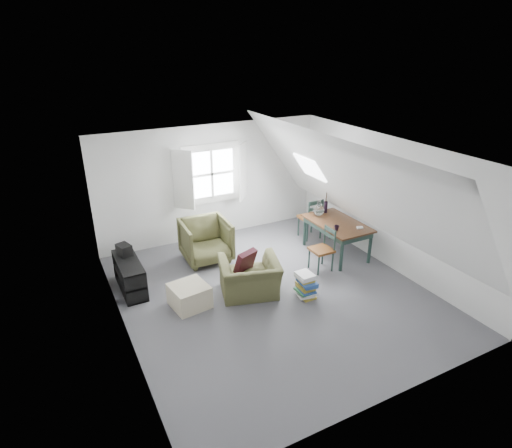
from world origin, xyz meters
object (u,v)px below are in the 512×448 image
dining_table (337,226)px  dining_chair_far (311,217)px  armchair_near (250,294)px  dining_chair_near (323,249)px  magazine_stack (306,285)px  armchair_far (207,259)px  media_shelf (130,277)px  ottoman (189,296)px

dining_table → dining_chair_far: (-0.02, 0.89, -0.13)m
armchair_near → dining_chair_near: bearing=-159.0°
dining_chair_far → magazine_stack: (-1.43, -1.97, -0.26)m
armchair_far → media_shelf: size_ratio=0.84×
magazine_stack → dining_table: bearing=36.7°
armchair_far → magazine_stack: (1.02, -2.06, 0.22)m
dining_chair_far → magazine_stack: size_ratio=2.08×
dining_table → media_shelf: bearing=175.8°
armchair_far → magazine_stack: bearing=-61.3°
ottoman → magazine_stack: (1.86, -0.66, 0.03)m
dining_chair_near → media_shelf: (-3.44, 0.94, -0.18)m
ottoman → magazine_stack: size_ratio=1.29×
armchair_near → media_shelf: bearing=-14.9°
ottoman → dining_chair_far: 3.55m
dining_chair_far → media_shelf: 4.07m
armchair_near → dining_chair_near: size_ratio=1.19×
dining_table → dining_chair_near: (-0.63, -0.41, -0.17)m
dining_table → media_shelf: 4.12m
armchair_near → armchair_far: size_ratio=1.08×
armchair_far → ottoman: (-0.85, -1.40, 0.19)m
armchair_near → ottoman: size_ratio=1.73×
armchair_near → media_shelf: (-1.80, 1.08, 0.26)m
media_shelf → magazine_stack: 3.07m
dining_table → dining_chair_near: bearing=-143.7°
ottoman → dining_table: bearing=7.2°
armchair_near → dining_chair_far: (2.24, 1.44, 0.49)m
media_shelf → magazine_stack: bearing=-35.6°
armchair_far → dining_table: size_ratio=0.66×
ottoman → media_shelf: (-0.76, 0.94, 0.06)m
armchair_near → ottoman: 1.07m
armchair_near → dining_chair_near: (1.63, 0.14, 0.44)m
dining_table → magazine_stack: dining_table is taller
magazine_stack → dining_chair_far: bearing=54.1°
armchair_far → dining_chair_near: dining_chair_near is taller
armchair_near → ottoman: bearing=8.7°
dining_chair_near → armchair_far: bearing=-141.7°
dining_table → ottoman: bearing=-169.6°
ottoman → media_shelf: bearing=128.7°
armchair_near → dining_table: size_ratio=0.71×
dining_chair_near → media_shelf: size_ratio=0.76×
dining_chair_near → armchair_near: bearing=-99.6°
dining_chair_far → armchair_near: bearing=29.3°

